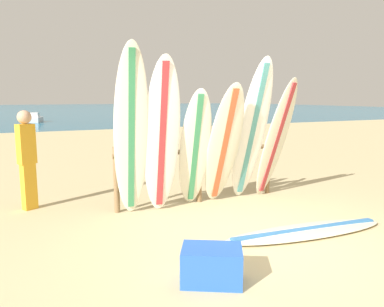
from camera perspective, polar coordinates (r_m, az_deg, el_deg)
ground_plane at (r=4.77m, az=12.48°, el=-14.29°), size 120.00×120.00×0.00m
ocean_water at (r=61.56m, az=-22.35°, el=6.30°), size 120.00×80.00×0.01m
surfboard_rack at (r=6.51m, az=1.11°, el=-1.47°), size 3.04×0.09×1.07m
surfboard_leaning_far_left at (r=5.61m, az=-9.32°, el=3.17°), size 0.62×0.75×2.63m
surfboard_leaning_left at (r=5.74m, az=-4.64°, el=2.54°), size 0.62×0.67×2.47m
surfboard_leaning_center_left at (r=6.06m, az=0.47°, el=0.62°), size 0.64×0.85×1.99m
surfboard_leaning_center at (r=6.18m, az=4.90°, el=1.16°), size 0.65×1.02×2.08m
surfboard_leaning_center_right at (r=6.43m, az=9.13°, el=3.21°), size 0.64×1.09×2.49m
surfboard_leaning_right at (r=6.79m, az=12.77°, el=2.10°), size 0.64×0.90×2.18m
surfboard_lying_on_sand at (r=5.40m, az=17.16°, el=-11.31°), size 2.50×0.76×0.08m
beachgoer_standing at (r=6.61m, az=-24.05°, el=-0.29°), size 0.31×0.27×1.64m
small_boat_offshore at (r=29.98m, az=-23.04°, el=4.94°), size 1.32×2.15×0.71m
cooler_box at (r=3.88m, az=3.05°, el=-16.72°), size 0.72×0.64×0.36m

